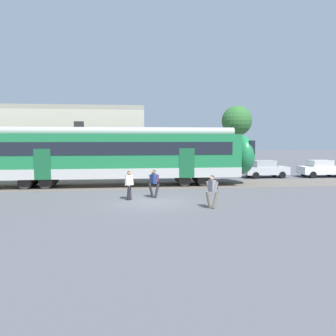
{
  "coord_description": "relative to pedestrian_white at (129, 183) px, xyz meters",
  "views": [
    {
      "loc": [
        -1.16,
        -17.78,
        3.44
      ],
      "look_at": [
        1.31,
        2.96,
        1.6
      ],
      "focal_mm": 35.0,
      "sensor_mm": 36.0,
      "label": 1
    }
  ],
  "objects": [
    {
      "name": "parked_car_silver",
      "position": [
        12.13,
        9.53,
        -0.21
      ],
      "size": [
        4.06,
        1.88,
        1.54
      ],
      "color": "#B7BABF",
      "rests_on": "ground"
    },
    {
      "name": "ground_plane",
      "position": [
        1.18,
        -0.71,
        -0.99
      ],
      "size": [
        160.0,
        160.0,
        0.0
      ],
      "primitive_type": "plane",
      "color": "#515156"
    },
    {
      "name": "pedestrian_navy",
      "position": [
        1.47,
        0.5,
        0.0
      ],
      "size": [
        0.71,
        0.51,
        1.67
      ],
      "color": "#28282D",
      "rests_on": "ground"
    },
    {
      "name": "street_tree_right",
      "position": [
        12.73,
        19.32,
        4.59
      ],
      "size": [
        3.56,
        3.56,
        7.39
      ],
      "color": "brown",
      "rests_on": "ground"
    },
    {
      "name": "background_building",
      "position": [
        -8.85,
        12.96,
        2.22
      ],
      "size": [
        20.41,
        5.0,
        9.2
      ],
      "color": "beige",
      "rests_on": "ground"
    },
    {
      "name": "pedestrian_grey",
      "position": [
        4.11,
        -2.8,
        0.0
      ],
      "size": [
        0.71,
        0.52,
        1.67
      ],
      "color": "#6B6051",
      "rests_on": "ground"
    },
    {
      "name": "pedestrian_white",
      "position": [
        0.0,
        0.0,
        0.0
      ],
      "size": [
        0.53,
        0.7,
        1.67
      ],
      "color": "#28282D",
      "rests_on": "ground"
    },
    {
      "name": "parked_car_white",
      "position": [
        17.39,
        9.32,
        -0.21
      ],
      "size": [
        4.03,
        1.81,
        1.54
      ],
      "color": "silver",
      "rests_on": "ground"
    }
  ]
}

